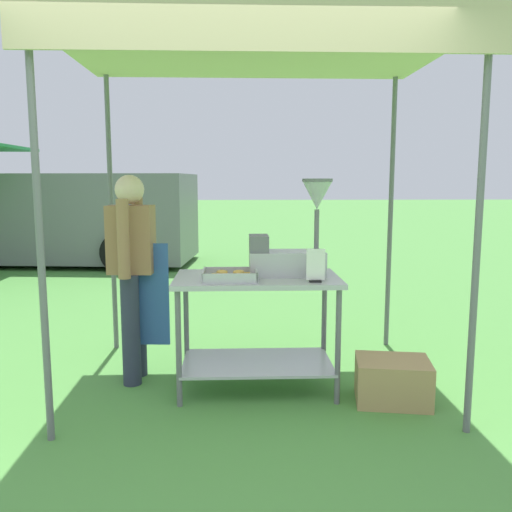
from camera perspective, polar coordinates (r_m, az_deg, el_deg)
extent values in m
plane|color=#519342|center=(8.82, -2.46, -2.10)|extent=(70.00, 70.00, 0.00)
cylinder|color=slate|center=(3.30, -22.30, 1.94)|extent=(0.04, 0.04, 2.49)
cylinder|color=slate|center=(3.42, 22.81, 2.11)|extent=(0.04, 0.04, 2.49)
cylinder|color=slate|center=(5.01, -15.32, 4.17)|extent=(0.04, 0.04, 2.49)
cylinder|color=slate|center=(5.10, 14.30, 4.26)|extent=(0.04, 0.04, 2.49)
cube|color=#CCB78E|center=(4.09, 0.03, 21.53)|extent=(2.78, 1.99, 0.05)
cube|color=#CCB78E|center=(3.11, 0.81, 23.32)|extent=(2.78, 0.02, 0.24)
cube|color=#B7B7BC|center=(3.90, 0.12, -2.49)|extent=(1.21, 0.69, 0.04)
cube|color=#B7B7BC|center=(4.07, 0.11, -11.42)|extent=(1.11, 0.63, 0.02)
cylinder|color=slate|center=(3.74, -8.34, -9.89)|extent=(0.04, 0.04, 0.83)
cylinder|color=slate|center=(3.79, 8.83, -9.67)|extent=(0.04, 0.04, 0.83)
cylinder|color=slate|center=(4.30, -7.52, -7.48)|extent=(0.04, 0.04, 0.83)
cylinder|color=slate|center=(4.34, 7.35, -7.33)|extent=(0.04, 0.04, 0.83)
cube|color=#B7B7BC|center=(3.76, -2.83, -2.52)|extent=(0.39, 0.30, 0.01)
cube|color=#B7B7BC|center=(3.62, -2.85, -2.37)|extent=(0.39, 0.01, 0.06)
cube|color=#B7B7BC|center=(3.90, -2.81, -1.61)|extent=(0.39, 0.01, 0.06)
cube|color=#B7B7BC|center=(3.76, -5.68, -1.99)|extent=(0.01, 0.30, 0.06)
cube|color=#B7B7BC|center=(3.76, 0.03, -1.96)|extent=(0.01, 0.30, 0.06)
torus|color=#EAB251|center=(3.76, -0.99, -2.21)|extent=(0.10, 0.10, 0.03)
torus|color=#EAB251|center=(3.70, -3.21, -2.40)|extent=(0.11, 0.11, 0.03)
torus|color=#EAB251|center=(3.69, -4.77, -2.43)|extent=(0.11, 0.11, 0.03)
torus|color=#EAB251|center=(3.78, -3.36, -2.17)|extent=(0.10, 0.10, 0.03)
torus|color=#EAB251|center=(3.78, -2.23, -2.15)|extent=(0.08, 0.08, 0.03)
torus|color=#EAB251|center=(3.84, -0.90, -1.99)|extent=(0.11, 0.11, 0.03)
torus|color=#EAB251|center=(3.81, -4.36, -2.10)|extent=(0.09, 0.09, 0.03)
torus|color=#EAB251|center=(3.69, -1.92, -2.40)|extent=(0.09, 0.09, 0.03)
torus|color=#EAB251|center=(3.79, -1.87, -1.78)|extent=(0.09, 0.09, 0.03)
torus|color=#EAB251|center=(3.80, -3.69, -1.77)|extent=(0.11, 0.11, 0.03)
cube|color=#B7B7BC|center=(3.95, 3.35, -0.76)|extent=(0.56, 0.28, 0.18)
cube|color=slate|center=(3.92, 0.31, 1.38)|extent=(0.14, 0.22, 0.12)
cylinder|color=slate|center=(3.95, 6.55, 2.77)|extent=(0.04, 0.04, 0.31)
cone|color=#B7B7BC|center=(3.94, 6.61, 6.48)|extent=(0.21, 0.21, 0.20)
cylinder|color=slate|center=(3.94, 6.64, 8.12)|extent=(0.22, 0.22, 0.02)
cube|color=black|center=(3.71, 6.43, -2.69)|extent=(0.08, 0.05, 0.02)
cube|color=white|center=(3.69, 6.46, -0.91)|extent=(0.13, 0.01, 0.22)
cylinder|color=#2D3347|center=(4.38, -12.69, -7.09)|extent=(0.14, 0.14, 0.86)
cylinder|color=#2D3347|center=(4.20, -13.35, -7.80)|extent=(0.14, 0.14, 0.86)
cube|color=#9E704C|center=(4.16, -13.31, 1.76)|extent=(0.35, 0.24, 0.52)
cube|color=#335BA3|center=(4.20, -11.53, -4.09)|extent=(0.32, 0.04, 0.80)
cylinder|color=#9E704C|center=(4.37, -12.61, 2.42)|extent=(0.10, 0.10, 0.58)
cylinder|color=#9E704C|center=(3.95, -14.12, 1.78)|extent=(0.10, 0.10, 0.58)
sphere|color=beige|center=(4.14, -13.49, 7.00)|extent=(0.22, 0.22, 0.22)
cube|color=tan|center=(3.98, 14.52, -12.91)|extent=(0.57, 0.47, 0.31)
cube|color=slate|center=(10.83, -21.63, 3.98)|extent=(5.64, 2.40, 1.60)
cylinder|color=black|center=(9.40, -14.37, 0.38)|extent=(0.70, 0.30, 0.68)
cylinder|color=black|center=(11.18, -11.53, 1.67)|extent=(0.70, 0.30, 0.68)
cylinder|color=slate|center=(10.91, -22.69, 4.80)|extent=(0.04, 0.04, 2.11)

